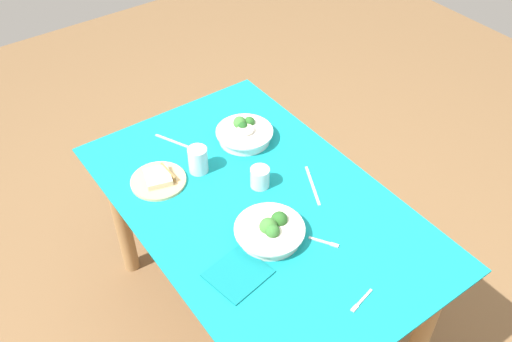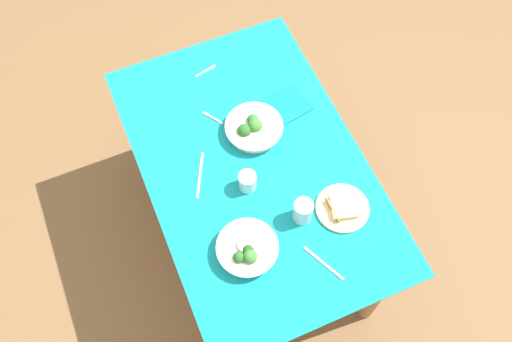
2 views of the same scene
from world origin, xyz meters
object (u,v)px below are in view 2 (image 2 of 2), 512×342
Objects in this scene: bread_side_plate at (342,208)px; water_glass_center at (248,181)px; table_knife_right at (200,175)px; water_glass_side at (303,211)px; fork_by_far_bowl at (207,71)px; table_knife_left at (324,263)px; broccoli_bowl_near at (247,250)px; fork_by_near_bowl at (212,118)px; broccoli_bowl_far at (253,128)px; napkin_folded_upper at (286,105)px.

bread_side_plate is 2.61× the size of water_glass_center.
table_knife_right is at bearing -127.93° from bread_side_plate.
water_glass_side reaches higher than bread_side_plate.
fork_by_far_bowl is 0.56× the size of table_knife_left.
broccoli_bowl_near is 1.24× the size of table_knife_left.
bread_side_plate reaches higher than fork_by_near_bowl.
water_glass_side is at bearing 162.69° from fork_by_near_bowl.
fork_by_near_bowl is at bearing -134.65° from broccoli_bowl_far.
fork_by_far_bowl is 0.52m from table_knife_right.
water_glass_center is (0.22, -0.12, 0.01)m from broccoli_bowl_far.
broccoli_bowl_near reaches higher than table_knife_right.
water_glass_side reaches higher than fork_by_far_bowl.
bread_side_plate is 2.23× the size of fork_by_near_bowl.
bread_side_plate reaches higher than fork_by_far_bowl.
napkin_folded_upper reaches higher than table_knife_left.
water_glass_side is at bearing -110.77° from table_knife_right.
broccoli_bowl_far is 1.15× the size of bread_side_plate.
broccoli_bowl_near is at bearing -36.67° from napkin_folded_upper.
fork_by_near_bowl is at bearing -164.55° from water_glass_side.
water_glass_side is at bearing 2.84° from broccoli_bowl_far.
table_knife_left is (0.40, 0.13, -0.04)m from water_glass_center.
water_glass_center is (-0.23, -0.29, 0.03)m from bread_side_plate.
table_knife_left is (0.17, -0.16, -0.01)m from bread_side_plate.
broccoli_bowl_far is at bearing 151.76° from water_glass_center.
table_knife_right is at bearing -172.54° from broccoli_bowl_near.
water_glass_side is 0.59× the size of napkin_folded_upper.
water_glass_side reaches higher than table_knife_right.
broccoli_bowl_near is (0.47, -0.23, 0.00)m from broccoli_bowl_far.
broccoli_bowl_far is 0.62m from table_knife_left.
fork_by_far_bowl is 0.99m from table_knife_left.
bread_side_plate is 0.38m from water_glass_center.
fork_by_far_bowl is (-0.37, -0.07, -0.03)m from broccoli_bowl_far.
table_knife_left is at bearing -2.14° from water_glass_side.
table_knife_right is at bearing -125.84° from fork_by_far_bowl.
broccoli_bowl_far is 0.38m from fork_by_far_bowl.
fork_by_far_bowl is (-0.79, -0.09, -0.05)m from water_glass_side.
broccoli_bowl_near is 0.37m from table_knife_right.
broccoli_bowl_far is 2.58× the size of fork_by_near_bowl.
fork_by_far_bowl is 0.59× the size of napkin_folded_upper.
table_knife_left and table_knife_right have the same top height.
table_knife_left is at bearing -44.12° from bread_side_plate.
broccoli_bowl_near is 0.25m from water_glass_side.
broccoli_bowl_far reaches higher than bread_side_plate.
water_glass_side is 0.20m from table_knife_left.
napkin_folded_upper is (-0.07, 0.18, -0.02)m from broccoli_bowl_far.
table_knife_left is (0.62, 0.01, -0.03)m from broccoli_bowl_far.
water_glass_side is 1.00× the size of fork_by_far_bowl.
table_knife_right is (-0.52, -0.29, 0.00)m from table_knife_left.
napkin_folded_upper is at bearing -38.31° from table_knife_left.
napkin_folded_upper is (-0.54, 0.40, -0.03)m from broccoli_bowl_near.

